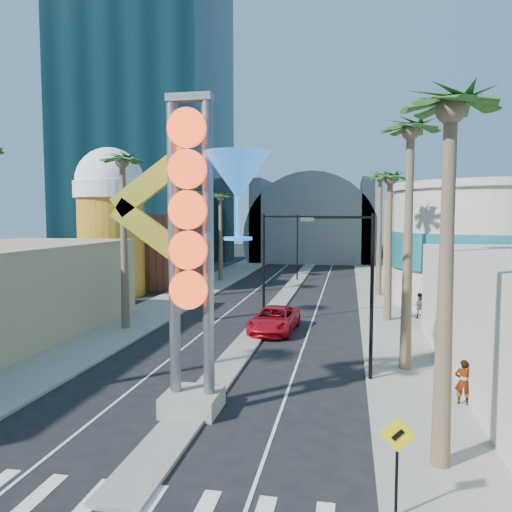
# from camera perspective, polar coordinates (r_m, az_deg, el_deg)

# --- Properties ---
(ground) EXTENTS (240.00, 240.00, 0.00)m
(ground) POSITION_cam_1_polar(r_m,az_deg,el_deg) (18.63, -10.28, -20.47)
(ground) COLOR black
(ground) RESTS_ON ground
(sidewalk_west) EXTENTS (5.00, 100.00, 0.15)m
(sidewalk_west) POSITION_cam_1_polar(r_m,az_deg,el_deg) (53.65, -6.45, -3.75)
(sidewalk_west) COLOR gray
(sidewalk_west) RESTS_ON ground
(sidewalk_east) EXTENTS (5.00, 100.00, 0.15)m
(sidewalk_east) POSITION_cam_1_polar(r_m,az_deg,el_deg) (51.44, 14.29, -4.23)
(sidewalk_east) COLOR gray
(sidewalk_east) RESTS_ON ground
(median) EXTENTS (1.60, 84.00, 0.15)m
(median) POSITION_cam_1_polar(r_m,az_deg,el_deg) (54.64, 4.07, -3.58)
(median) COLOR gray
(median) RESTS_ON ground
(hotel_tower) EXTENTS (20.00, 20.00, 50.00)m
(hotel_tower) POSITION_cam_1_polar(r_m,az_deg,el_deg) (75.31, -12.21, 17.68)
(hotel_tower) COLOR black
(hotel_tower) RESTS_ON ground
(brick_filler_west) EXTENTS (10.00, 10.00, 8.00)m
(brick_filler_west) POSITION_cam_1_polar(r_m,az_deg,el_deg) (58.23, -11.75, 0.73)
(brick_filler_west) COLOR brown
(brick_filler_west) RESTS_ON ground
(filler_east) EXTENTS (10.00, 20.00, 10.00)m
(filler_east) POSITION_cam_1_polar(r_m,az_deg,el_deg) (64.56, 19.41, 1.82)
(filler_east) COLOR tan
(filler_east) RESTS_ON ground
(beer_mug) EXTENTS (7.00, 7.00, 14.50)m
(beer_mug) POSITION_cam_1_polar(r_m,az_deg,el_deg) (51.24, -16.26, 4.42)
(beer_mug) COLOR orange
(beer_mug) RESTS_ON ground
(turquoise_building) EXTENTS (16.60, 16.60, 10.60)m
(turquoise_building) POSITION_cam_1_polar(r_m,az_deg,el_deg) (47.33, 25.13, 1.01)
(turquoise_building) COLOR #C0B4A2
(turquoise_building) RESTS_ON ground
(canopy) EXTENTS (22.00, 16.00, 22.00)m
(canopy) POSITION_cam_1_polar(r_m,az_deg,el_deg) (88.02, 6.61, 2.29)
(canopy) COLOR slate
(canopy) RESTS_ON ground
(neon_sign) EXTENTS (6.53, 2.60, 12.55)m
(neon_sign) POSITION_cam_1_polar(r_m,az_deg,el_deg) (19.44, -5.22, 2.93)
(neon_sign) COLOR gray
(neon_sign) RESTS_ON ground
(ped_sign) EXTENTS (0.92, 0.12, 2.66)m
(ped_sign) POSITION_cam_1_polar(r_m,az_deg,el_deg) (14.11, 15.84, -20.69)
(ped_sign) COLOR black
(ped_sign) RESTS_ON sidewalk_east
(streetlight_0) EXTENTS (3.79, 0.25, 8.00)m
(streetlight_0) POSITION_cam_1_polar(r_m,az_deg,el_deg) (36.29, 1.74, -0.11)
(streetlight_0) COLOR black
(streetlight_0) RESTS_ON ground
(streetlight_1) EXTENTS (3.79, 0.25, 8.00)m
(streetlight_1) POSITION_cam_1_polar(r_m,az_deg,el_deg) (60.18, 4.23, 1.77)
(streetlight_1) COLOR black
(streetlight_1) RESTS_ON ground
(streetlight_2) EXTENTS (3.45, 0.25, 8.00)m
(streetlight_2) POSITION_cam_1_polar(r_m,az_deg,el_deg) (23.94, 11.99, -2.78)
(streetlight_2) COLOR black
(streetlight_2) RESTS_ON ground
(palm_1) EXTENTS (2.40, 2.40, 12.70)m
(palm_1) POSITION_cam_1_polar(r_m,az_deg,el_deg) (35.27, -15.02, 9.27)
(palm_1) COLOR brown
(palm_1) RESTS_ON ground
(palm_2) EXTENTS (2.40, 2.40, 11.20)m
(palm_2) POSITION_cam_1_polar(r_m,az_deg,el_deg) (48.19, -7.73, 6.50)
(palm_2) COLOR brown
(palm_2) RESTS_ON ground
(palm_3) EXTENTS (2.40, 2.40, 11.20)m
(palm_3) POSITION_cam_1_polar(r_m,az_deg,el_deg) (59.70, -4.09, 6.17)
(palm_3) COLOR brown
(palm_3) RESTS_ON ground
(palm_4) EXTENTS (2.40, 2.40, 12.20)m
(palm_4) POSITION_cam_1_polar(r_m,az_deg,el_deg) (16.19, 21.33, 13.20)
(palm_4) COLOR brown
(palm_4) RESTS_ON ground
(palm_5) EXTENTS (2.40, 2.40, 13.20)m
(palm_5) POSITION_cam_1_polar(r_m,az_deg,el_deg) (26.12, 17.23, 11.89)
(palm_5) COLOR brown
(palm_5) RESTS_ON ground
(palm_6) EXTENTS (2.40, 2.40, 11.70)m
(palm_6) POSITION_cam_1_polar(r_m,az_deg,el_deg) (37.90, 15.09, 7.59)
(palm_6) COLOR brown
(palm_6) RESTS_ON ground
(palm_7) EXTENTS (2.40, 2.40, 12.70)m
(palm_7) POSITION_cam_1_polar(r_m,az_deg,el_deg) (49.90, 14.03, 7.89)
(palm_7) COLOR brown
(palm_7) RESTS_ON ground
(red_pickup) EXTENTS (3.18, 6.23, 1.69)m
(red_pickup) POSITION_cam_1_polar(r_m,az_deg,el_deg) (34.08, 2.10, -7.28)
(red_pickup) COLOR red
(red_pickup) RESTS_ON ground
(pedestrian_a) EXTENTS (0.76, 0.58, 1.86)m
(pedestrian_a) POSITION_cam_1_polar(r_m,az_deg,el_deg) (22.72, 22.61, -13.14)
(pedestrian_a) COLOR gray
(pedestrian_a) RESTS_ON sidewalk_east
(pedestrian_b) EXTENTS (1.01, 0.83, 1.93)m
(pedestrian_b) POSITION_cam_1_polar(r_m,az_deg,el_deg) (39.71, 18.13, -5.40)
(pedestrian_b) COLOR gray
(pedestrian_b) RESTS_ON sidewalk_east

